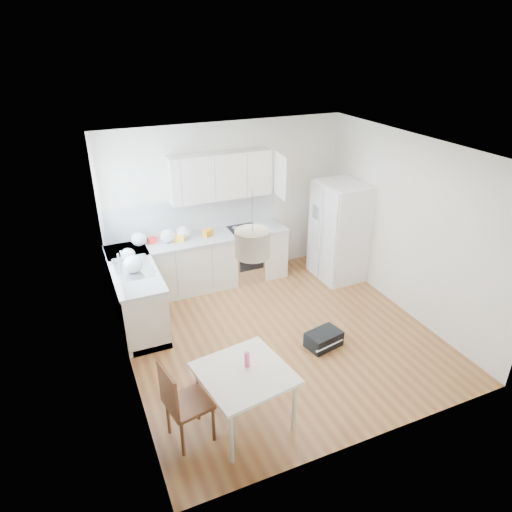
{
  "coord_description": "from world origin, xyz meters",
  "views": [
    {
      "loc": [
        -2.49,
        -4.87,
        3.97
      ],
      "look_at": [
        -0.2,
        0.4,
        1.13
      ],
      "focal_mm": 32.0,
      "sensor_mm": 36.0,
      "label": 1
    }
  ],
  "objects": [
    {
      "name": "floor",
      "position": [
        0.0,
        0.0,
        0.0
      ],
      "size": [
        4.2,
        4.2,
        0.0
      ],
      "primitive_type": "plane",
      "color": "brown",
      "rests_on": "ground"
    },
    {
      "name": "ceiling",
      "position": [
        0.0,
        0.0,
        2.7
      ],
      "size": [
        4.2,
        4.2,
        0.0
      ],
      "primitive_type": "plane",
      "rotation": [
        3.14,
        0.0,
        0.0
      ],
      "color": "white",
      "rests_on": "wall_back"
    },
    {
      "name": "wall_back",
      "position": [
        0.0,
        2.1,
        1.35
      ],
      "size": [
        4.2,
        0.0,
        4.2
      ],
      "primitive_type": "plane",
      "rotation": [
        1.57,
        0.0,
        0.0
      ],
      "color": "silver",
      "rests_on": "floor"
    },
    {
      "name": "wall_left",
      "position": [
        -2.1,
        0.0,
        1.35
      ],
      "size": [
        0.0,
        4.2,
        4.2
      ],
      "primitive_type": "plane",
      "rotation": [
        1.57,
        0.0,
        1.57
      ],
      "color": "silver",
      "rests_on": "floor"
    },
    {
      "name": "wall_right",
      "position": [
        2.1,
        0.0,
        1.35
      ],
      "size": [
        0.0,
        4.2,
        4.2
      ],
      "primitive_type": "plane",
      "rotation": [
        1.57,
        0.0,
        -1.57
      ],
      "color": "silver",
      "rests_on": "floor"
    },
    {
      "name": "window_glassblock",
      "position": [
        -2.09,
        1.15,
        1.75
      ],
      "size": [
        0.02,
        1.0,
        1.0
      ],
      "primitive_type": "cube",
      "color": "#BFE0F9",
      "rests_on": "wall_left"
    },
    {
      "name": "cabinets_back",
      "position": [
        -0.6,
        1.8,
        0.44
      ],
      "size": [
        3.0,
        0.6,
        0.88
      ],
      "primitive_type": "cube",
      "color": "beige",
      "rests_on": "floor"
    },
    {
      "name": "cabinets_left",
      "position": [
        -1.8,
        1.2,
        0.44
      ],
      "size": [
        0.6,
        1.8,
        0.88
      ],
      "primitive_type": "cube",
      "color": "beige",
      "rests_on": "floor"
    },
    {
      "name": "counter_back",
      "position": [
        -0.6,
        1.8,
        0.9
      ],
      "size": [
        3.02,
        0.64,
        0.04
      ],
      "primitive_type": "cube",
      "color": "#B9BCBE",
      "rests_on": "cabinets_back"
    },
    {
      "name": "counter_left",
      "position": [
        -1.8,
        1.2,
        0.9
      ],
      "size": [
        0.64,
        1.82,
        0.04
      ],
      "primitive_type": "cube",
      "color": "#B9BCBE",
      "rests_on": "cabinets_left"
    },
    {
      "name": "backsplash_back",
      "position": [
        -0.6,
        2.09,
        1.21
      ],
      "size": [
        3.0,
        0.01,
        0.58
      ],
      "primitive_type": "cube",
      "color": "white",
      "rests_on": "wall_back"
    },
    {
      "name": "backsplash_left",
      "position": [
        -2.09,
        1.2,
        1.21
      ],
      "size": [
        0.01,
        1.8,
        0.58
      ],
      "primitive_type": "cube",
      "color": "white",
      "rests_on": "wall_left"
    },
    {
      "name": "upper_cabinets",
      "position": [
        -0.15,
        1.94,
        1.88
      ],
      "size": [
        1.7,
        0.32,
        0.75
      ],
      "primitive_type": "cube",
      "color": "beige",
      "rests_on": "wall_back"
    },
    {
      "name": "range_oven",
      "position": [
        0.2,
        1.8,
        0.44
      ],
      "size": [
        0.5,
        0.61,
        0.88
      ],
      "primitive_type": null,
      "color": "silver",
      "rests_on": "floor"
    },
    {
      "name": "sink",
      "position": [
        -1.8,
        1.15,
        0.92
      ],
      "size": [
        0.5,
        0.8,
        0.16
      ],
      "primitive_type": null,
      "color": "silver",
      "rests_on": "counter_left"
    },
    {
      "name": "refrigerator",
      "position": [
        1.75,
        1.21,
        0.86
      ],
      "size": [
        0.85,
        0.88,
        1.72
      ],
      "primitive_type": null,
      "rotation": [
        0.0,
        0.0,
        0.03
      ],
      "color": "white",
      "rests_on": "floor"
    },
    {
      "name": "dining_table",
      "position": [
        -1.09,
        -1.34,
        0.65
      ],
      "size": [
        1.04,
        1.04,
        0.72
      ],
      "rotation": [
        0.0,
        0.0,
        0.15
      ],
      "color": "beige",
      "rests_on": "floor"
    },
    {
      "name": "dining_chair",
      "position": [
        -1.7,
        -1.3,
        0.5
      ],
      "size": [
        0.49,
        0.49,
        1.0
      ],
      "primitive_type": null,
      "rotation": [
        0.0,
        0.0,
        0.18
      ],
      "color": "#532F19",
      "rests_on": "floor"
    },
    {
      "name": "drink_bottle",
      "position": [
        -1.03,
        -1.26,
        0.83
      ],
      "size": [
        0.08,
        0.08,
        0.21
      ],
      "primitive_type": "cylinder",
      "rotation": [
        0.0,
        0.0,
        -0.37
      ],
      "color": "#F04288",
      "rests_on": "dining_table"
    },
    {
      "name": "gym_bag",
      "position": [
        0.45,
        -0.49,
        0.11
      ],
      "size": [
        0.53,
        0.4,
        0.22
      ],
      "primitive_type": "cube",
      "rotation": [
        0.0,
        0.0,
        0.2
      ],
      "color": "black",
      "rests_on": "floor"
    },
    {
      "name": "pendant_lamp",
      "position": [
        -0.97,
        -1.29,
        2.18
      ],
      "size": [
        0.36,
        0.36,
        0.26
      ],
      "primitive_type": "cylinder",
      "rotation": [
        0.0,
        0.0,
        0.09
      ],
      "color": "beige",
      "rests_on": "ceiling"
    },
    {
      "name": "grocery_bag_a",
      "position": [
        -1.57,
        1.87,
        1.03
      ],
      "size": [
        0.25,
        0.21,
        0.22
      ],
      "primitive_type": "ellipsoid",
      "color": "white",
      "rests_on": "counter_back"
    },
    {
      "name": "grocery_bag_b",
      "position": [
        -1.13,
        1.81,
        1.03
      ],
      "size": [
        0.25,
        0.21,
        0.22
      ],
      "primitive_type": "ellipsoid",
      "color": "white",
      "rests_on": "counter_back"
    },
    {
      "name": "grocery_bag_c",
      "position": [
        -0.86,
        1.85,
        1.03
      ],
      "size": [
        0.25,
        0.21,
        0.22
      ],
      "primitive_type": "ellipsoid",
      "color": "white",
      "rests_on": "counter_back"
    },
    {
      "name": "grocery_bag_d",
      "position": [
        -1.82,
        1.41,
        1.02
      ],
      "size": [
        0.21,
        0.18,
        0.19
      ],
      "primitive_type": "ellipsoid",
      "color": "white",
      "rests_on": "counter_back"
    },
    {
      "name": "grocery_bag_e",
      "position": [
        -1.81,
        1.01,
        1.05
      ],
      "size": [
        0.28,
        0.24,
        0.25
      ],
      "primitive_type": "ellipsoid",
      "color": "white",
      "rests_on": "counter_left"
    },
    {
      "name": "snack_orange",
      "position": [
        -0.46,
        1.8,
        0.98
      ],
      "size": [
        0.2,
        0.18,
        0.12
      ],
      "primitive_type": "cube",
      "rotation": [
        0.0,
        0.0,
        0.56
      ],
      "color": "orange",
      "rests_on": "counter_back"
    },
    {
      "name": "snack_yellow",
      "position": [
        -0.94,
        1.8,
        0.98
      ],
      "size": [
        0.21,
        0.18,
        0.12
      ],
      "primitive_type": "cube",
      "rotation": [
        0.0,
        0.0,
        -0.52
      ],
      "color": "yellow",
      "rests_on": "counter_back"
    },
    {
      "name": "snack_red",
      "position": [
        -1.37,
        1.89,
        0.97
      ],
      "size": [
        0.16,
        0.13,
        0.1
      ],
      "primitive_type": "cube",
      "rotation": [
        0.0,
        0.0,
        0.31
      ],
      "color": "#B51C16",
      "rests_on": "counter_back"
    }
  ]
}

